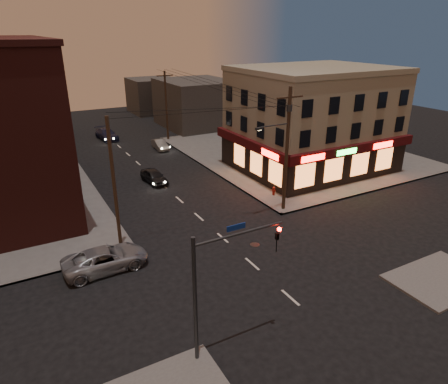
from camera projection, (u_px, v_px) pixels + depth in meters
ground at (252, 264)px, 25.84m from camera, size 120.00×120.00×0.00m
sidewalk_ne at (292, 152)px, 49.26m from camera, size 24.00×28.00×0.15m
pizza_building at (312, 119)px, 41.83m from camera, size 15.85×12.85×10.50m
bg_building_ne_a at (196, 103)px, 61.57m from camera, size 10.00×12.00×7.00m
bg_building_ne_b at (153, 95)px, 72.21m from camera, size 8.00×8.00×6.00m
utility_pole_main at (286, 144)px, 31.35m from camera, size 4.20×0.44×10.00m
utility_pole_far at (166, 106)px, 53.06m from camera, size 0.26×0.26×9.00m
utility_pole_west at (114, 184)px, 26.30m from camera, size 0.24×0.24×9.00m
traffic_signal at (216, 277)px, 17.23m from camera, size 4.49×0.32×6.47m
suv_cross at (106, 259)px, 25.05m from camera, size 5.34×2.61×1.46m
sedan_near at (154, 176)px, 39.25m from camera, size 1.95×4.08×1.34m
sedan_mid at (160, 145)px, 50.32m from camera, size 1.48×3.78×1.23m
sedan_far at (107, 134)px, 54.81m from camera, size 2.52×5.19×1.45m
fire_hydrant at (274, 190)px, 36.08m from camera, size 0.36×0.36×0.78m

